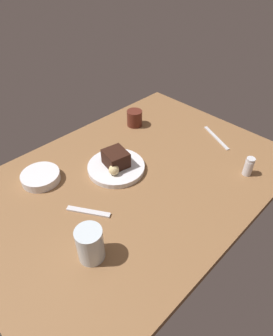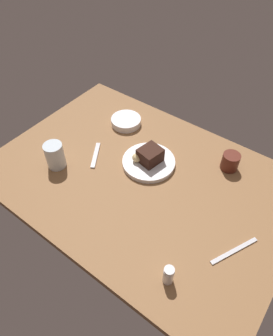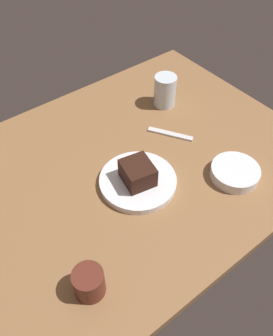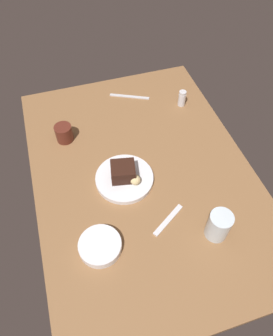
# 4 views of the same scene
# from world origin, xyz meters

# --- Properties ---
(dining_table) EXTENTS (1.20, 0.84, 0.03)m
(dining_table) POSITION_xyz_m (0.00, 0.00, 0.01)
(dining_table) COLOR brown
(dining_table) RESTS_ON ground
(dessert_plate) EXTENTS (0.22, 0.22, 0.02)m
(dessert_plate) POSITION_xyz_m (0.02, -0.08, 0.04)
(dessert_plate) COLOR silver
(dessert_plate) RESTS_ON dining_table
(chocolate_cake_slice) EXTENTS (0.10, 0.10, 0.06)m
(chocolate_cake_slice) POSITION_xyz_m (0.01, -0.08, 0.08)
(chocolate_cake_slice) COLOR black
(chocolate_cake_slice) RESTS_ON dessert_plate
(bread_roll) EXTENTS (0.04, 0.04, 0.04)m
(bread_roll) POSITION_xyz_m (0.06, -0.05, 0.07)
(bread_roll) COLOR #DBC184
(bread_roll) RESTS_ON dessert_plate
(salt_shaker) EXTENTS (0.03, 0.03, 0.08)m
(salt_shaker) POSITION_xyz_m (-0.32, 0.29, 0.07)
(salt_shaker) COLOR silver
(salt_shaker) RESTS_ON dining_table
(water_glass) EXTENTS (0.08, 0.08, 0.11)m
(water_glass) POSITION_xyz_m (0.32, 0.16, 0.09)
(water_glass) COLOR silver
(water_glass) RESTS_ON dining_table
(side_bowl) EXTENTS (0.14, 0.14, 0.03)m
(side_bowl) POSITION_xyz_m (0.26, -0.23, 0.05)
(side_bowl) COLOR silver
(side_bowl) RESTS_ON dining_table
(coffee_cup) EXTENTS (0.07, 0.07, 0.07)m
(coffee_cup) POSITION_xyz_m (-0.26, -0.26, 0.07)
(coffee_cup) COLOR #562319
(coffee_cup) RESTS_ON dining_table
(dessert_spoon) EXTENTS (0.10, 0.14, 0.01)m
(dessert_spoon) POSITION_xyz_m (0.23, 0.02, 0.03)
(dessert_spoon) COLOR silver
(dessert_spoon) RESTS_ON dining_table
(butter_knife) EXTENTS (0.09, 0.18, 0.01)m
(butter_knife) POSITION_xyz_m (-0.44, 0.08, 0.03)
(butter_knife) COLOR silver
(butter_knife) RESTS_ON dining_table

